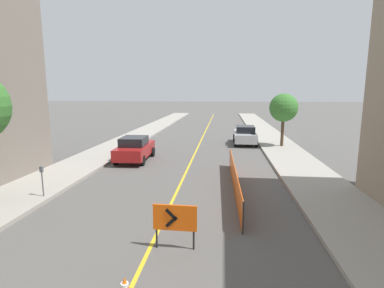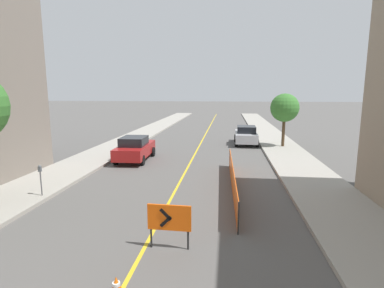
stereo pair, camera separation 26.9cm
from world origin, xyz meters
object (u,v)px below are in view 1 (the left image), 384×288
arrow_barricade_primary (175,219)px  parking_meter_near_curb (42,175)px  parked_car_curb_mid (245,135)px  street_tree_right_near (284,108)px  traffic_cone_fourth (125,288)px  parked_car_curb_near (135,149)px

arrow_barricade_primary → parking_meter_near_curb: parking_meter_near_curb is taller
parked_car_curb_mid → street_tree_right_near: 4.01m
traffic_cone_fourth → parking_meter_near_curb: size_ratio=0.37×
parked_car_curb_near → street_tree_right_near: street_tree_right_near is taller
traffic_cone_fourth → parked_car_curb_mid: 20.59m
parked_car_curb_mid → street_tree_right_near: size_ratio=1.03×
traffic_cone_fourth → parked_car_curb_near: parked_car_curb_near is taller
traffic_cone_fourth → street_tree_right_near: (6.80, 18.75, 2.97)m
arrow_barricade_primary → parked_car_curb_mid: bearing=81.7°
parking_meter_near_curb → parked_car_curb_near: bearing=77.3°
street_tree_right_near → parking_meter_near_curb: bearing=-132.7°
street_tree_right_near → arrow_barricade_primary: bearing=-110.1°
parked_car_curb_mid → parking_meter_near_curb: 17.37m
traffic_cone_fourth → parking_meter_near_curb: parking_meter_near_curb is taller
parked_car_curb_near → parking_meter_near_curb: parked_car_curb_near is taller
arrow_barricade_primary → street_tree_right_near: 17.77m
arrow_barricade_primary → parked_car_curb_near: size_ratio=0.30×
arrow_barricade_primary → parking_meter_near_curb: 6.99m
arrow_barricade_primary → street_tree_right_near: (6.04, 16.55, 2.31)m
parking_meter_near_curb → street_tree_right_near: 18.08m
parked_car_curb_mid → parking_meter_near_curb: parked_car_curb_mid is taller
parked_car_curb_near → parked_car_curb_mid: same height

